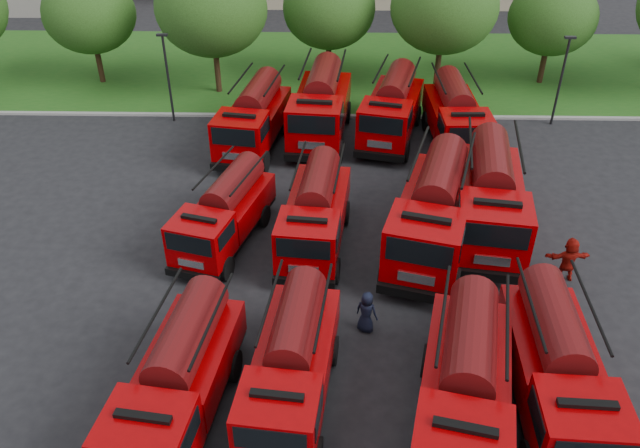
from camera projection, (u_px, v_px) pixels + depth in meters
The scene contains 24 objects.
ground at pixel (350, 327), 22.16m from camera, with size 140.00×140.00×0.00m, color black.
lawn at pixel (343, 68), 43.67m from camera, with size 70.00×16.00×0.12m, color #1B5215.
curb at pixel (344, 116), 36.95m from camera, with size 70.00×0.30×0.14m, color gray.
tree_1 at pixel (89, 14), 38.95m from camera, with size 5.71×5.71×6.98m.
tree_2 at pixel (211, 8), 37.12m from camera, with size 6.72×6.72×8.22m.
tree_3 at pixel (329, 8), 39.44m from camera, with size 5.88×5.88×7.19m.
tree_4 at pixel (444, 7), 37.77m from camera, with size 6.55×6.55×8.01m.
tree_5 at pixel (553, 17), 38.96m from camera, with size 5.46×5.46×6.68m.
lamp_post_0 at pixel (168, 73), 34.97m from camera, with size 0.60×0.25×5.11m.
lamp_post_1 at pixel (562, 76), 34.58m from camera, with size 0.60×0.25×5.11m.
fire_truck_0 at pixel (179, 380), 18.12m from camera, with size 3.21×6.96×3.05m.
fire_truck_1 at pixel (292, 363), 18.73m from camera, with size 2.97×6.70×2.95m.
fire_truck_2 at pixel (465, 387), 17.77m from camera, with size 3.99×7.49×3.25m.
fire_truck_3 at pixel (557, 368), 18.45m from camera, with size 2.83×7.00×3.13m.
fire_truck_4 at pixel (225, 213), 25.68m from camera, with size 3.85×6.68×2.88m.
fire_truck_5 at pixel (315, 212), 25.52m from camera, with size 3.04×6.97×3.08m.
fire_truck_6 at pixel (434, 211), 25.10m from camera, with size 4.82×8.42×3.63m.
fire_truck_7 at pixel (489, 197), 26.05m from camera, with size 3.93×8.24×3.60m.
fire_truck_8 at pixel (254, 118), 32.89m from camera, with size 3.63×7.62×3.33m.
fire_truck_9 at pixel (321, 105), 33.89m from camera, with size 3.52×8.19×3.62m.
fire_truck_10 at pixel (392, 108), 33.89m from camera, with size 4.22×7.81×3.38m.
fire_truck_11 at pixel (456, 117), 33.05m from camera, with size 2.84×7.35×3.31m.
firefighter_4 at pixel (366, 329), 22.06m from camera, with size 0.81×0.53×1.65m, color black.
firefighter_5 at pixel (563, 279), 24.41m from camera, with size 1.75×0.75×1.89m, color maroon.
Camera 1 is at (-0.71, -16.33, 15.44)m, focal length 35.00 mm.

